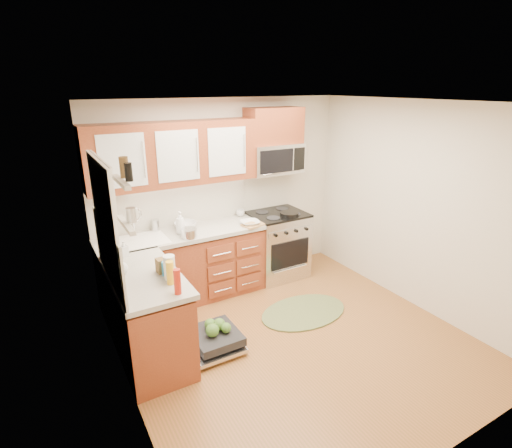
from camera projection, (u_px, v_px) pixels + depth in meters
floor at (295, 339)px, 4.40m from camera, size 3.50×3.50×0.00m
ceiling at (304, 103)px, 3.57m from camera, size 3.50×3.50×0.00m
wall_back at (224, 194)px, 5.41m from camera, size 3.50×0.04×2.50m
wall_front at (459, 317)px, 2.55m from camera, size 3.50×0.04×2.50m
wall_left at (119, 272)px, 3.16m from camera, size 0.04×3.50×2.50m
wall_right at (417, 208)px, 4.80m from camera, size 0.04×3.50×2.50m
base_cabinet_back at (184, 269)px, 5.10m from camera, size 2.05×0.60×0.85m
base_cabinet_left at (148, 319)px, 4.01m from camera, size 0.60×1.25×0.85m
countertop_back at (182, 234)px, 4.94m from camera, size 2.07×0.64×0.05m
countertop_left at (144, 277)px, 3.85m from camera, size 0.64×1.27×0.05m
backsplash_back at (173, 204)px, 5.08m from camera, size 2.05×0.02×0.57m
backsplash_left at (109, 253)px, 3.61m from camera, size 0.02×1.25×0.57m
upper_cabinets at (173, 154)px, 4.72m from camera, size 2.05×0.35×0.75m
cabinet_over_mw at (274, 126)px, 5.30m from camera, size 0.76×0.35×0.47m
range at (277, 245)px, 5.73m from camera, size 0.76×0.64×0.95m
microwave at (274, 158)px, 5.42m from camera, size 0.76×0.38×0.40m
sink at (141, 250)px, 4.71m from camera, size 0.62×0.50×0.26m
dishwasher at (212, 341)px, 4.21m from camera, size 0.70×0.60×0.20m
window at (104, 218)px, 3.48m from camera, size 0.03×1.05×1.05m
window_blind at (103, 181)px, 3.38m from camera, size 0.02×0.96×0.40m
shelf_upper at (121, 182)px, 2.62m from camera, size 0.04×0.40×0.03m
shelf_lower at (126, 225)px, 2.72m from camera, size 0.04×0.40×0.03m
rug at (304, 312)px, 4.90m from camera, size 1.27×0.97×0.02m
skillet at (289, 214)px, 5.46m from camera, size 0.30×0.30×0.05m
stock_pot at (189, 233)px, 4.74m from camera, size 0.19×0.19×0.11m
cutting_board at (254, 224)px, 5.17m from camera, size 0.34×0.26×0.02m
canister at (156, 225)px, 4.95m from camera, size 0.11×0.11×0.15m
paper_towel_roll at (169, 267)px, 3.72m from camera, size 0.14×0.14×0.24m
mustard_bottle at (170, 273)px, 3.63m from camera, size 0.08×0.08×0.22m
red_bottle at (177, 282)px, 3.45m from camera, size 0.08×0.08×0.23m
wooden_box at (164, 265)px, 3.88m from camera, size 0.15×0.11×0.14m
blue_carton at (167, 268)px, 3.80m from camera, size 0.10×0.08×0.14m
bowl_a at (250, 223)px, 5.17m from camera, size 0.28×0.28×0.06m
bowl_b at (185, 225)px, 5.04m from camera, size 0.29×0.29×0.09m
cup at (240, 213)px, 5.52m from camera, size 0.14×0.14×0.09m
soap_bottle_a at (180, 223)px, 4.83m from camera, size 0.11×0.11×0.29m
soap_bottle_b at (124, 249)px, 4.21m from camera, size 0.10×0.10×0.17m
soap_bottle_c at (121, 266)px, 3.83m from camera, size 0.15×0.15×0.16m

